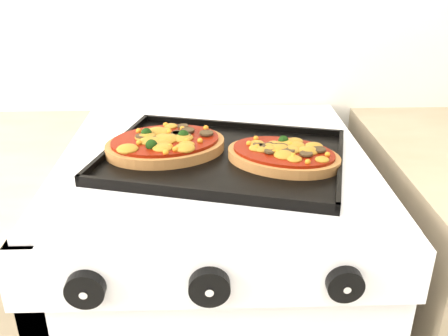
{
  "coord_description": "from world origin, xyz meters",
  "views": [
    {
      "loc": [
        -0.05,
        0.82,
        1.29
      ],
      "look_at": [
        -0.03,
        1.61,
        0.92
      ],
      "focal_mm": 40.0,
      "sensor_mm": 36.0,
      "label": 1
    }
  ],
  "objects_px": {
    "pizza_left": "(165,143)",
    "pizza_right": "(283,154)",
    "baking_tray": "(223,156)",
    "stove": "(216,334)"
  },
  "relations": [
    {
      "from": "stove",
      "to": "baking_tray",
      "type": "relative_size",
      "value": 2.11
    },
    {
      "from": "stove",
      "to": "pizza_left",
      "type": "height_order",
      "value": "pizza_left"
    },
    {
      "from": "stove",
      "to": "baking_tray",
      "type": "xyz_separation_m",
      "value": [
        0.02,
        -0.04,
        0.47
      ]
    },
    {
      "from": "baking_tray",
      "to": "pizza_left",
      "type": "distance_m",
      "value": 0.11
    },
    {
      "from": "stove",
      "to": "pizza_left",
      "type": "relative_size",
      "value": 4.04
    },
    {
      "from": "baking_tray",
      "to": "pizza_right",
      "type": "xyz_separation_m",
      "value": [
        0.11,
        -0.03,
        0.01
      ]
    },
    {
      "from": "pizza_left",
      "to": "pizza_right",
      "type": "distance_m",
      "value": 0.22
    },
    {
      "from": "pizza_left",
      "to": "pizza_right",
      "type": "bearing_deg",
      "value": -14.65
    },
    {
      "from": "pizza_left",
      "to": "pizza_right",
      "type": "relative_size",
      "value": 1.09
    },
    {
      "from": "pizza_left",
      "to": "pizza_right",
      "type": "xyz_separation_m",
      "value": [
        0.22,
        -0.06,
        -0.0
      ]
    }
  ]
}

